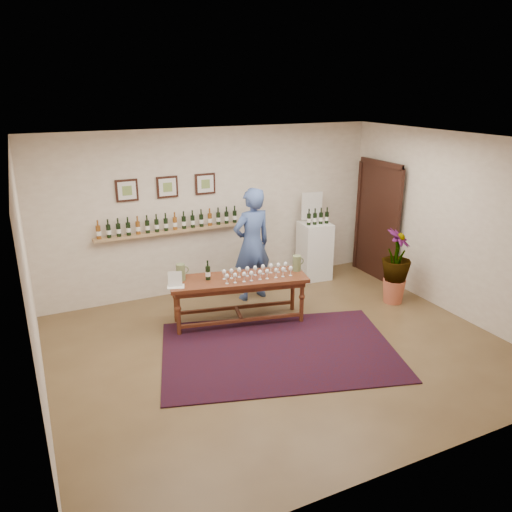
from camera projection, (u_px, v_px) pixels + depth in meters
name	position (u px, v px, depth m)	size (l,w,h in m)	color
ground	(281.00, 348.00, 6.89)	(6.00, 6.00, 0.00)	brown
room_shell	(337.00, 221.00, 8.97)	(6.00, 6.00, 6.00)	silver
rug	(279.00, 351.00, 6.81)	(3.14, 2.09, 0.02)	#400C0B
tasting_table	(238.00, 284.00, 7.47)	(2.13, 1.06, 0.72)	#462111
table_glasses	(257.00, 272.00, 7.42)	(1.15, 0.26, 0.16)	white
table_bottles	(208.00, 270.00, 7.35)	(0.26, 0.15, 0.28)	black
pitcher_left	(181.00, 272.00, 7.30)	(0.16, 0.16, 0.25)	#677448
pitcher_right	(297.00, 263.00, 7.68)	(0.15, 0.15, 0.24)	#677448
menu_card	(175.00, 279.00, 7.08)	(0.24, 0.17, 0.22)	silver
display_pedestal	(314.00, 251.00, 9.27)	(0.53, 0.53, 1.06)	white
pedestal_bottles	(318.00, 216.00, 8.97)	(0.32, 0.09, 0.32)	black
info_sign	(312.00, 206.00, 9.16)	(0.41, 0.02, 0.56)	silver
potted_plant	(396.00, 267.00, 8.16)	(0.81, 0.81, 1.08)	#BC5B3E
person	(252.00, 245.00, 8.23)	(0.69, 0.46, 1.90)	#3A518A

